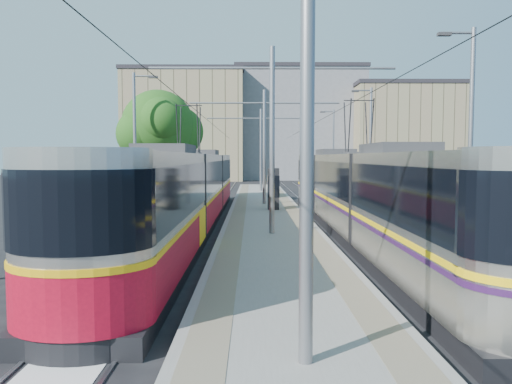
{
  "coord_description": "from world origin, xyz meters",
  "views": [
    {
      "loc": [
        -0.75,
        -10.83,
        3.19
      ],
      "look_at": [
        -0.58,
        11.85,
        1.6
      ],
      "focal_mm": 35.0,
      "sensor_mm": 36.0,
      "label": 1
    }
  ],
  "objects": [
    {
      "name": "catenary",
      "position": [
        0.0,
        14.15,
        4.52
      ],
      "size": [
        9.2,
        70.0,
        7.0
      ],
      "color": "gray",
      "rests_on": "platform"
    },
    {
      "name": "building_centre",
      "position": [
        6.0,
        64.0,
        7.97
      ],
      "size": [
        18.36,
        14.28,
        15.92
      ],
      "color": "gray",
      "rests_on": "ground"
    },
    {
      "name": "rails",
      "position": [
        0.0,
        17.0,
        0.02
      ],
      "size": [
        8.71,
        70.0,
        0.03
      ],
      "color": "gray",
      "rests_on": "ground"
    },
    {
      "name": "building_right",
      "position": [
        20.0,
        58.0,
        6.56
      ],
      "size": [
        14.28,
        10.2,
        13.11
      ],
      "color": "gray",
      "rests_on": "ground"
    },
    {
      "name": "tactile_strip_right",
      "position": [
        1.45,
        17.0,
        0.3
      ],
      "size": [
        0.7,
        50.0,
        0.01
      ],
      "primitive_type": "cube",
      "color": "gray",
      "rests_on": "platform"
    },
    {
      "name": "tactile_strip_left",
      "position": [
        -1.45,
        17.0,
        0.3
      ],
      "size": [
        0.7,
        50.0,
        0.01
      ],
      "primitive_type": "cube",
      "color": "gray",
      "rests_on": "platform"
    },
    {
      "name": "tram_right",
      "position": [
        3.6,
        9.69,
        1.86
      ],
      "size": [
        2.43,
        28.08,
        5.5
      ],
      "color": "black",
      "rests_on": "ground"
    },
    {
      "name": "tram_left",
      "position": [
        -3.6,
        11.76,
        1.71
      ],
      "size": [
        2.43,
        30.52,
        5.5
      ],
      "color": "black",
      "rests_on": "ground"
    },
    {
      "name": "street_lamps",
      "position": [
        -0.0,
        21.0,
        4.18
      ],
      "size": [
        15.18,
        38.22,
        8.0
      ],
      "color": "gray",
      "rests_on": "ground"
    },
    {
      "name": "building_left",
      "position": [
        -10.0,
        60.0,
        7.53
      ],
      "size": [
        16.32,
        12.24,
        15.04
      ],
      "color": "gray",
      "rests_on": "ground"
    },
    {
      "name": "shelter",
      "position": [
        0.43,
        16.8,
        1.49
      ],
      "size": [
        0.65,
        1.04,
        2.28
      ],
      "rotation": [
        0.0,
        0.0,
        0.01
      ],
      "color": "black",
      "rests_on": "platform"
    },
    {
      "name": "tree",
      "position": [
        -6.46,
        21.48,
        5.05
      ],
      "size": [
        5.14,
        4.75,
        7.47
      ],
      "color": "#382314",
      "rests_on": "ground"
    },
    {
      "name": "platform",
      "position": [
        0.0,
        17.0,
        0.15
      ],
      "size": [
        4.0,
        50.0,
        0.3
      ],
      "primitive_type": "cube",
      "color": "gray",
      "rests_on": "ground"
    },
    {
      "name": "ground",
      "position": [
        0.0,
        0.0,
        0.0
      ],
      "size": [
        160.0,
        160.0,
        0.0
      ],
      "primitive_type": "plane",
      "color": "black",
      "rests_on": "ground"
    },
    {
      "name": "track_arrow",
      "position": [
        -3.6,
        -3.0,
        0.01
      ],
      "size": [
        1.2,
        5.0,
        0.01
      ],
      "primitive_type": "cube",
      "color": "silver",
      "rests_on": "ground"
    }
  ]
}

